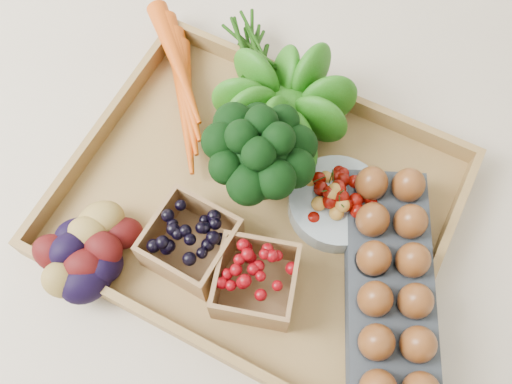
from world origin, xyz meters
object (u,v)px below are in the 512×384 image
at_px(cherry_bowl, 336,204).
at_px(egg_carton, 389,286).
at_px(tray, 256,206).
at_px(broccoli, 260,167).

distance_m(cherry_bowl, egg_carton, 0.14).
bearing_deg(egg_carton, cherry_bowl, 121.00).
distance_m(tray, broccoli, 0.08).
relative_size(tray, cherry_bowl, 3.87).
relative_size(cherry_bowl, egg_carton, 0.43).
distance_m(broccoli, egg_carton, 0.24).
distance_m(broccoli, cherry_bowl, 0.13).
xyz_separation_m(broccoli, cherry_bowl, (0.12, 0.02, -0.04)).
xyz_separation_m(broccoli, egg_carton, (0.23, -0.06, -0.04)).
bearing_deg(tray, broccoli, 107.73).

